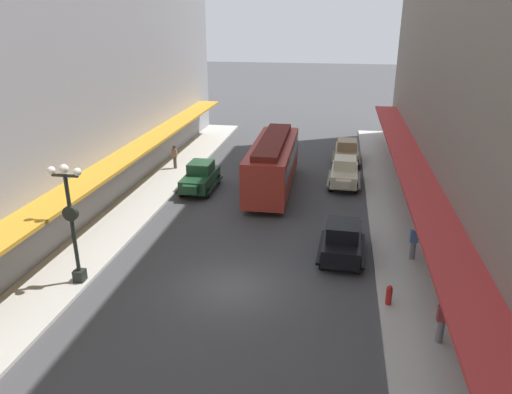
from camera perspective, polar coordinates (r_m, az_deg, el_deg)
The scene contains 13 objects.
ground_plane at distance 20.60m, azimuth -2.88°, elevation -10.59°, with size 200.00×200.00×0.00m, color #424244.
sidewalk_left at distance 23.21m, azimuth -21.47°, elevation -8.08°, with size 3.00×60.00×0.15m, color #B7B5AD.
sidewalk_right at distance 20.48m, azimuth 18.53°, elevation -11.75°, with size 3.00×60.00×0.15m, color #B7B5AD.
parked_car_0 at distance 31.28m, azimuth -6.63°, elevation 2.46°, with size 2.16×4.27×1.84m.
parked_car_1 at distance 32.51m, azimuth 10.45°, elevation 2.97°, with size 2.24×4.29×1.84m.
parked_car_2 at distance 37.65m, azimuth 10.70°, elevation 5.41°, with size 2.18×4.28×1.84m.
parked_car_3 at distance 22.82m, azimuth 10.20°, elevation -4.92°, with size 2.28×4.31×1.84m.
streetcar at distance 30.81m, azimuth 2.00°, elevation 4.17°, with size 2.65×9.63×3.46m.
lamp_post_with_clock at distance 20.81m, azimuth -21.05°, elevation -2.49°, with size 1.42×0.44×5.16m.
fire_hydrant at distance 19.70m, azimuth 15.51°, elevation -11.11°, with size 0.24×0.24×0.82m.
pedestrian_0 at distance 35.64m, azimuth -9.62°, elevation 4.72°, with size 0.36×0.28×1.67m.
pedestrian_1 at distance 17.98m, azimuth 21.18°, elevation -13.49°, with size 0.36×0.28×1.67m.
pedestrian_2 at distance 23.21m, azimuth 18.20°, elevation -5.11°, with size 0.36×0.24×1.64m.
Camera 1 is at (3.98, -17.12, 10.74)m, focal length 33.72 mm.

